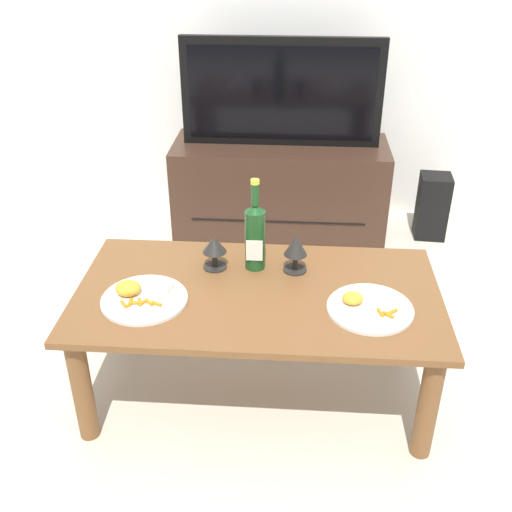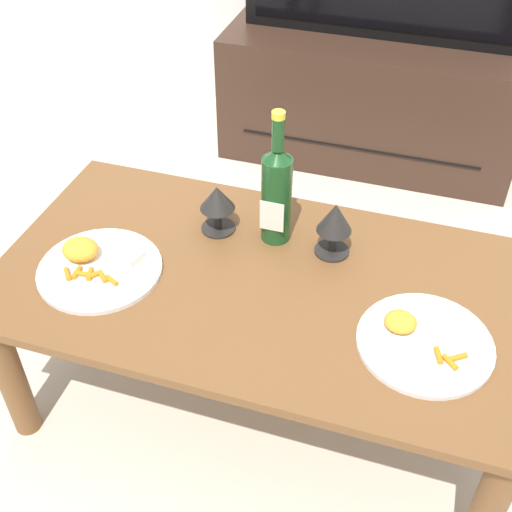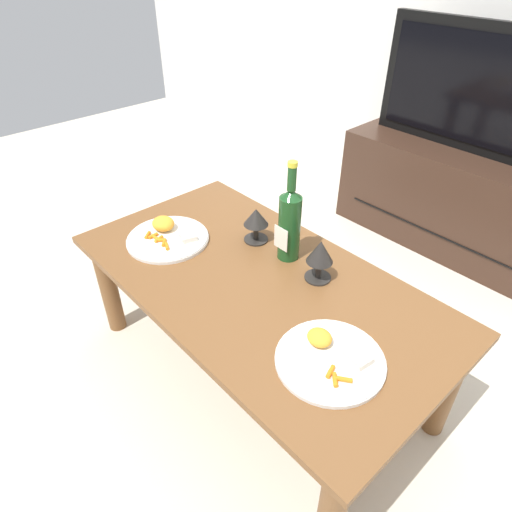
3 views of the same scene
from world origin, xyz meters
name	(u,v)px [view 2 (image 2 of 3)]	position (x,y,z in m)	size (l,w,h in m)	color
ground_plane	(263,398)	(0.00, 0.00, 0.00)	(6.40, 6.40, 0.00)	beige
dining_table	(264,302)	(0.00, 0.00, 0.38)	(1.29, 0.69, 0.46)	brown
tv_stand	(371,99)	(0.03, 1.38, 0.26)	(1.18, 0.46, 0.51)	#382319
wine_bottle	(277,191)	(-0.02, 0.16, 0.60)	(0.08, 0.08, 0.36)	#19471E
goblet_left	(217,201)	(-0.17, 0.15, 0.55)	(0.09, 0.09, 0.13)	black
goblet_right	(335,221)	(0.13, 0.15, 0.55)	(0.09, 0.09, 0.15)	black
dinner_plate_left	(97,265)	(-0.39, -0.09, 0.47)	(0.30, 0.30, 0.06)	white
dinner_plate_right	(424,340)	(0.38, -0.09, 0.47)	(0.29, 0.29, 0.05)	white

